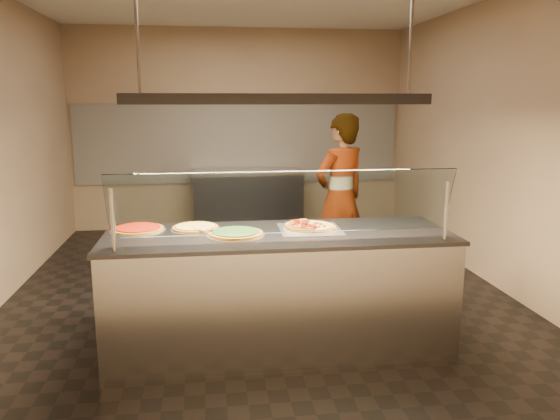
{
  "coord_description": "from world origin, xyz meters",
  "views": [
    {
      "loc": [
        -0.51,
        -5.38,
        1.94
      ],
      "look_at": [
        0.11,
        -0.85,
        1.02
      ],
      "focal_mm": 35.0,
      "sensor_mm": 36.0,
      "label": 1
    }
  ],
  "objects": [
    {
      "name": "lamp_rod_right",
      "position": [
        1.03,
        -1.3,
        2.5
      ],
      "size": [
        0.02,
        0.02,
        1.01
      ],
      "primitive_type": "cylinder",
      "color": "#B7B7BC",
      "rests_on": "ceiling"
    },
    {
      "name": "prep_table",
      "position": [
        0.08,
        2.55,
        0.47
      ],
      "size": [
        1.61,
        0.74,
        0.93
      ],
      "color": "#36363B",
      "rests_on": "ground"
    },
    {
      "name": "half_pizza_sausage",
      "position": [
        0.39,
        -1.22,
        0.96
      ],
      "size": [
        0.21,
        0.4,
        0.04
      ],
      "color": "brown",
      "rests_on": "perforated_tray"
    },
    {
      "name": "wall_back",
      "position": [
        0.0,
        3.01,
        1.5
      ],
      "size": [
        5.0,
        0.02,
        3.0
      ],
      "primitive_type": "cube",
      "color": "tan",
      "rests_on": "ground"
    },
    {
      "name": "worker",
      "position": [
        0.93,
        0.34,
        0.9
      ],
      "size": [
        0.78,
        0.69,
        1.81
      ],
      "primitive_type": "imported",
      "rotation": [
        0.0,
        0.0,
        3.64
      ],
      "color": "#312E35",
      "rests_on": "ground"
    },
    {
      "name": "perforated_tray",
      "position": [
        0.3,
        -1.22,
        0.94
      ],
      "size": [
        0.49,
        0.49,
        0.01
      ],
      "color": "silver",
      "rests_on": "serving_counter"
    },
    {
      "name": "wall_front",
      "position": [
        0.0,
        -3.01,
        1.5
      ],
      "size": [
        5.0,
        0.02,
        3.0
      ],
      "primitive_type": "cube",
      "color": "tan",
      "rests_on": "ground"
    },
    {
      "name": "ground",
      "position": [
        0.0,
        0.0,
        -0.01
      ],
      "size": [
        5.0,
        6.0,
        0.02
      ],
      "primitive_type": "cube",
      "color": "black",
      "rests_on": "ground"
    },
    {
      "name": "serving_counter",
      "position": [
        0.03,
        -1.3,
        0.47
      ],
      "size": [
        2.69,
        0.94,
        0.93
      ],
      "color": "#B7B7BC",
      "rests_on": "ground"
    },
    {
      "name": "pizza_tomato",
      "position": [
        -1.06,
        -1.07,
        0.94
      ],
      "size": [
        0.43,
        0.43,
        0.03
      ],
      "color": "silver",
      "rests_on": "serving_counter"
    },
    {
      "name": "pizza_cheese",
      "position": [
        -0.61,
        -1.09,
        0.94
      ],
      "size": [
        0.39,
        0.39,
        0.03
      ],
      "color": "silver",
      "rests_on": "serving_counter"
    },
    {
      "name": "tile_band",
      "position": [
        0.0,
        2.98,
        1.3
      ],
      "size": [
        4.9,
        0.02,
        1.2
      ],
      "primitive_type": "cube",
      "color": "silver",
      "rests_on": "wall_back"
    },
    {
      "name": "pizza_spinach",
      "position": [
        -0.3,
        -1.34,
        0.95
      ],
      "size": [
        0.44,
        0.44,
        0.03
      ],
      "color": "silver",
      "rests_on": "serving_counter"
    },
    {
      "name": "heat_lamp_housing",
      "position": [
        0.03,
        -1.3,
        1.95
      ],
      "size": [
        2.3,
        0.18,
        0.08
      ],
      "primitive_type": "cube",
      "color": "#36363B",
      "rests_on": "ceiling"
    },
    {
      "name": "half_pizza_pepperoni",
      "position": [
        0.2,
        -1.22,
        0.96
      ],
      "size": [
        0.23,
        0.4,
        0.05
      ],
      "color": "brown",
      "rests_on": "perforated_tray"
    },
    {
      "name": "wall_right",
      "position": [
        2.51,
        0.0,
        1.5
      ],
      "size": [
        0.02,
        6.0,
        3.0
      ],
      "primitive_type": "cube",
      "color": "tan",
      "rests_on": "ground"
    },
    {
      "name": "lamp_rod_left",
      "position": [
        -0.97,
        -1.3,
        2.5
      ],
      "size": [
        0.02,
        0.02,
        1.01
      ],
      "primitive_type": "cylinder",
      "color": "#B7B7BC",
      "rests_on": "ceiling"
    },
    {
      "name": "pizza_spatula",
      "position": [
        -0.51,
        -1.25,
        0.96
      ],
      "size": [
        0.28,
        0.17,
        0.02
      ],
      "color": "#B7B7BC",
      "rests_on": "pizza_spinach"
    },
    {
      "name": "sneeze_guard",
      "position": [
        0.03,
        -1.64,
        1.23
      ],
      "size": [
        2.45,
        0.18,
        0.54
      ],
      "color": "#B7B7BC",
      "rests_on": "serving_counter"
    }
  ]
}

